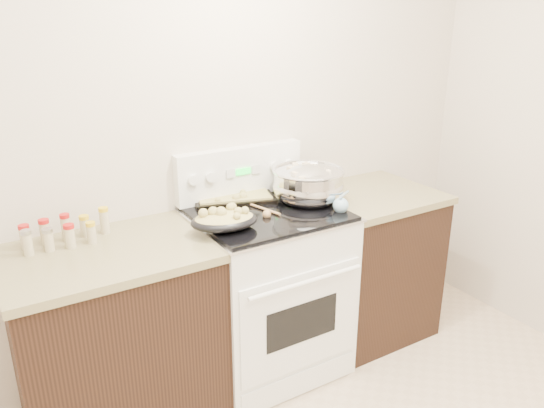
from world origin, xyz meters
TOP-DOWN VIEW (x-y plane):
  - room_shell at (0.00, 0.00)m, footprint 4.10×3.60m
  - counter_left at (-0.48, 1.43)m, footprint 0.93×0.67m
  - counter_right at (1.08, 1.43)m, footprint 0.73×0.67m
  - kitchen_range at (0.35, 1.42)m, footprint 0.78×0.73m
  - mixing_bowl at (0.63, 1.45)m, footprint 0.50×0.50m
  - roasting_pan at (0.05, 1.32)m, footprint 0.37×0.29m
  - baking_sheet at (0.29, 1.70)m, footprint 0.51×0.42m
  - wooden_spoon at (0.32, 1.40)m, footprint 0.09×0.27m
  - blue_ladle at (0.69, 1.23)m, footprint 0.23×0.21m
  - spice_jars at (-0.63, 1.59)m, footprint 0.40×0.15m

SIDE VIEW (x-z plane):
  - counter_left at x=-0.48m, z-range 0.00..0.92m
  - counter_right at x=1.08m, z-range 0.00..0.92m
  - kitchen_range at x=0.35m, z-range -0.12..1.10m
  - wooden_spoon at x=0.32m, z-range 0.93..0.98m
  - baking_sheet at x=0.29m, z-range 0.93..0.99m
  - blue_ladle at x=0.69m, z-range 0.93..1.03m
  - spice_jars at x=-0.63m, z-range 0.91..1.04m
  - roasting_pan at x=0.05m, z-range 0.93..1.05m
  - mixing_bowl at x=0.63m, z-range 0.92..1.15m
  - room_shell at x=0.00m, z-range 0.33..3.08m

